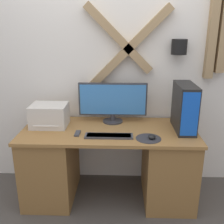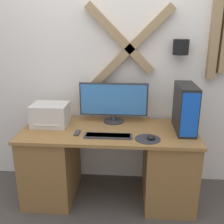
{
  "view_description": "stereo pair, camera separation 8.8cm",
  "coord_description": "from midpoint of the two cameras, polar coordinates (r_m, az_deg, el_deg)",
  "views": [
    {
      "loc": [
        0.11,
        -1.98,
        1.69
      ],
      "look_at": [
        0.03,
        0.36,
        0.92
      ],
      "focal_mm": 42.0,
      "sensor_mm": 36.0,
      "label": 1
    },
    {
      "loc": [
        0.2,
        -1.98,
        1.69
      ],
      "look_at": [
        0.03,
        0.36,
        0.92
      ],
      "focal_mm": 42.0,
      "sensor_mm": 36.0,
      "label": 2
    }
  ],
  "objects": [
    {
      "name": "keyboard",
      "position": [
        2.36,
        -1.77,
        -5.22
      ],
      "size": [
        0.43,
        0.12,
        0.02
      ],
      "color": "#3D3D42",
      "rests_on": "desk"
    },
    {
      "name": "mouse",
      "position": [
        2.33,
        7.59,
        -5.35
      ],
      "size": [
        0.07,
        0.08,
        0.04
      ],
      "color": "black",
      "rests_on": "mousepad"
    },
    {
      "name": "desk",
      "position": [
        2.68,
        -1.62,
        -10.96
      ],
      "size": [
        1.67,
        0.72,
        0.75
      ],
      "color": "olive",
      "rests_on": "ground_plane"
    },
    {
      "name": "computer_tower",
      "position": [
        2.53,
        14.57,
        0.95
      ],
      "size": [
        0.16,
        0.42,
        0.44
      ],
      "color": "black",
      "rests_on": "desk"
    },
    {
      "name": "wall_back",
      "position": [
        2.77,
        -0.8,
        11.31
      ],
      "size": [
        6.4,
        0.2,
        2.7
      ],
      "color": "white",
      "rests_on": "ground_plane"
    },
    {
      "name": "ground_plane",
      "position": [
        2.61,
        -2.07,
        -22.27
      ],
      "size": [
        12.0,
        12.0,
        0.0
      ],
      "primitive_type": "plane",
      "color": "#4C4742"
    },
    {
      "name": "mousepad",
      "position": [
        2.34,
        6.87,
        -5.74
      ],
      "size": [
        0.23,
        0.23,
        0.0
      ],
      "color": "#2D2D33",
      "rests_on": "desk"
    },
    {
      "name": "printer",
      "position": [
        2.66,
        -14.39,
        -0.74
      ],
      "size": [
        0.35,
        0.29,
        0.22
      ],
      "color": "beige",
      "rests_on": "desk"
    },
    {
      "name": "monitor",
      "position": [
        2.66,
        -0.79,
        2.38
      ],
      "size": [
        0.69,
        0.2,
        0.41
      ],
      "color": "#333338",
      "rests_on": "desk"
    },
    {
      "name": "remote_control",
      "position": [
        2.44,
        -8.55,
        -4.62
      ],
      "size": [
        0.04,
        0.12,
        0.02
      ],
      "color": "#38383D",
      "rests_on": "desk"
    }
  ]
}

